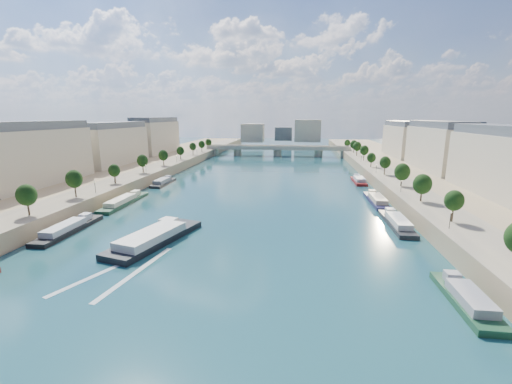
# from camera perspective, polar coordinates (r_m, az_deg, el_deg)

# --- Properties ---
(ground) EXTENTS (700.00, 700.00, 0.00)m
(ground) POSITION_cam_1_polar(r_m,az_deg,el_deg) (141.69, 0.20, -0.12)
(ground) COLOR #0D2D39
(ground) RESTS_ON ground
(quay_left) EXTENTS (44.00, 520.00, 5.00)m
(quay_left) POSITION_cam_1_polar(r_m,az_deg,el_deg) (165.84, -25.34, 1.42)
(quay_left) COLOR #9E8460
(quay_left) RESTS_ON ground
(quay_right) EXTENTS (44.00, 520.00, 5.00)m
(quay_right) POSITION_cam_1_polar(r_m,az_deg,el_deg) (150.73, 28.51, 0.07)
(quay_right) COLOR #9E8460
(quay_right) RESTS_ON ground
(pave_left) EXTENTS (14.00, 520.00, 0.10)m
(pave_left) POSITION_cam_1_polar(r_m,az_deg,el_deg) (157.89, -20.81, 2.24)
(pave_left) COLOR gray
(pave_left) RESTS_ON quay_left
(pave_right) EXTENTS (14.00, 520.00, 0.10)m
(pave_right) POSITION_cam_1_polar(r_m,az_deg,el_deg) (145.40, 23.11, 1.22)
(pave_right) COLOR gray
(pave_right) RESTS_ON quay_right
(trees_left) EXTENTS (4.80, 268.80, 8.26)m
(trees_left) POSITION_cam_1_polar(r_m,az_deg,el_deg) (157.91, -19.99, 4.31)
(trees_left) COLOR #382B1E
(trees_left) RESTS_ON ground
(trees_right) EXTENTS (4.80, 268.80, 8.26)m
(trees_right) POSITION_cam_1_polar(r_m,az_deg,el_deg) (153.53, 21.57, 3.96)
(trees_right) COLOR #382B1E
(trees_right) RESTS_ON ground
(lamps_left) EXTENTS (0.36, 200.36, 4.28)m
(lamps_left) POSITION_cam_1_polar(r_m,az_deg,el_deg) (146.65, -21.14, 2.56)
(lamps_left) COLOR black
(lamps_left) RESTS_ON ground
(lamps_right) EXTENTS (0.36, 200.36, 4.28)m
(lamps_right) POSITION_cam_1_polar(r_m,az_deg,el_deg) (148.52, 21.02, 2.69)
(lamps_right) COLOR black
(lamps_right) RESTS_ON ground
(buildings_left) EXTENTS (16.00, 226.00, 23.20)m
(buildings_left) POSITION_cam_1_polar(r_m,az_deg,el_deg) (181.12, -27.24, 6.55)
(buildings_left) COLOR beige
(buildings_left) RESTS_ON ground
(buildings_right) EXTENTS (16.00, 226.00, 23.20)m
(buildings_right) POSITION_cam_1_polar(r_m,az_deg,el_deg) (164.79, 31.76, 5.59)
(buildings_right) COLOR beige
(buildings_right) RESTS_ON ground
(skyline) EXTENTS (79.00, 42.00, 22.00)m
(skyline) POSITION_cam_1_polar(r_m,az_deg,el_deg) (357.35, 5.03, 9.93)
(skyline) COLOR beige
(skyline) RESTS_ON ground
(bridge) EXTENTS (112.00, 12.00, 8.15)m
(bridge) POSITION_cam_1_polar(r_m,az_deg,el_deg) (271.96, 3.60, 7.09)
(bridge) COLOR #C1B79E
(bridge) RESTS_ON ground
(tour_barge) EXTENTS (16.23, 31.01, 4.05)m
(tour_barge) POSITION_cam_1_polar(r_m,az_deg,el_deg) (90.70, -16.49, -7.31)
(tour_barge) COLOR black
(tour_barge) RESTS_ON ground
(wake) EXTENTS (14.50, 25.89, 0.04)m
(wake) POSITION_cam_1_polar(r_m,az_deg,el_deg) (77.42, -21.38, -12.12)
(wake) COLOR silver
(wake) RESTS_ON ground
(moored_barges_left) EXTENTS (5.00, 124.14, 3.60)m
(moored_barges_left) POSITION_cam_1_polar(r_m,az_deg,el_deg) (119.52, -24.55, -3.30)
(moored_barges_left) COLOR maroon
(moored_barges_left) RESTS_ON ground
(moored_barges_right) EXTENTS (5.00, 163.40, 3.60)m
(moored_barges_right) POSITION_cam_1_polar(r_m,az_deg,el_deg) (101.82, 23.35, -5.84)
(moored_barges_right) COLOR black
(moored_barges_right) RESTS_ON ground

